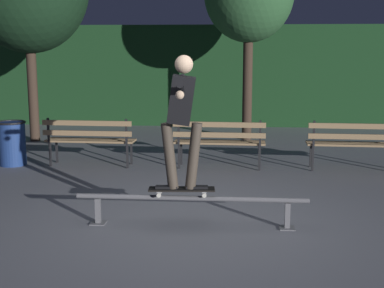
{
  "coord_description": "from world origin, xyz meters",
  "views": [
    {
      "loc": [
        0.5,
        -6.13,
        2.08
      ],
      "look_at": [
        -0.06,
        0.76,
        0.85
      ],
      "focal_mm": 50.08,
      "sensor_mm": 36.0,
      "label": 1
    }
  ],
  "objects_px": {
    "grind_rail": "(191,203)",
    "skateboarder": "(182,111)",
    "trash_can": "(12,143)",
    "park_bench_right_center": "(355,140)",
    "park_bench_left_center": "(219,139)",
    "park_bench_leftmost": "(89,137)",
    "skateboard": "(182,190)"
  },
  "relations": [
    {
      "from": "grind_rail",
      "to": "skateboarder",
      "type": "distance_m",
      "value": 1.1
    },
    {
      "from": "skateboarder",
      "to": "trash_can",
      "type": "distance_m",
      "value": 4.72
    },
    {
      "from": "grind_rail",
      "to": "park_bench_right_center",
      "type": "bearing_deg",
      "value": 50.82
    },
    {
      "from": "park_bench_right_center",
      "to": "trash_can",
      "type": "xyz_separation_m",
      "value": [
        -6.06,
        -0.0,
        -0.12
      ]
    },
    {
      "from": "skateboarder",
      "to": "park_bench_left_center",
      "type": "distance_m",
      "value": 3.26
    },
    {
      "from": "skateboarder",
      "to": "park_bench_right_center",
      "type": "distance_m",
      "value": 4.2
    },
    {
      "from": "grind_rail",
      "to": "skateboarder",
      "type": "relative_size",
      "value": 1.77
    },
    {
      "from": "park_bench_left_center",
      "to": "park_bench_right_center",
      "type": "xyz_separation_m",
      "value": [
        2.32,
        0.0,
        0.0
      ]
    },
    {
      "from": "skateboarder",
      "to": "park_bench_leftmost",
      "type": "distance_m",
      "value": 3.8
    },
    {
      "from": "skateboard",
      "to": "park_bench_leftmost",
      "type": "distance_m",
      "value": 3.7
    },
    {
      "from": "grind_rail",
      "to": "skateboarder",
      "type": "height_order",
      "value": "skateboarder"
    },
    {
      "from": "skateboarder",
      "to": "park_bench_leftmost",
      "type": "bearing_deg",
      "value": 122.23
    },
    {
      "from": "grind_rail",
      "to": "skateboard",
      "type": "height_order",
      "value": "skateboard"
    },
    {
      "from": "grind_rail",
      "to": "park_bench_right_center",
      "type": "xyz_separation_m",
      "value": [
        2.55,
        3.13,
        0.25
      ]
    },
    {
      "from": "skateboard",
      "to": "skateboarder",
      "type": "height_order",
      "value": "skateboarder"
    },
    {
      "from": "skateboard",
      "to": "park_bench_right_center",
      "type": "relative_size",
      "value": 0.49
    },
    {
      "from": "skateboard",
      "to": "trash_can",
      "type": "xyz_separation_m",
      "value": [
        -3.4,
        3.13,
        -0.03
      ]
    },
    {
      "from": "skateboard",
      "to": "park_bench_right_center",
      "type": "bearing_deg",
      "value": 49.59
    },
    {
      "from": "park_bench_right_center",
      "to": "park_bench_left_center",
      "type": "bearing_deg",
      "value": 180.0
    },
    {
      "from": "skateboarder",
      "to": "park_bench_left_center",
      "type": "height_order",
      "value": "skateboarder"
    },
    {
      "from": "park_bench_leftmost",
      "to": "park_bench_right_center",
      "type": "relative_size",
      "value": 1.0
    },
    {
      "from": "skateboarder",
      "to": "park_bench_right_center",
      "type": "xyz_separation_m",
      "value": [
        2.66,
        3.13,
        -0.84
      ]
    },
    {
      "from": "park_bench_leftmost",
      "to": "skateboarder",
      "type": "bearing_deg",
      "value": -57.77
    },
    {
      "from": "grind_rail",
      "to": "skateboard",
      "type": "relative_size",
      "value": 3.48
    },
    {
      "from": "skateboarder",
      "to": "grind_rail",
      "type": "bearing_deg",
      "value": -0.12
    },
    {
      "from": "skateboard",
      "to": "grind_rail",
      "type": "bearing_deg",
      "value": 0.0
    },
    {
      "from": "park_bench_leftmost",
      "to": "park_bench_right_center",
      "type": "height_order",
      "value": "same"
    },
    {
      "from": "grind_rail",
      "to": "park_bench_left_center",
      "type": "height_order",
      "value": "park_bench_left_center"
    },
    {
      "from": "trash_can",
      "to": "park_bench_leftmost",
      "type": "bearing_deg",
      "value": 0.02
    },
    {
      "from": "skateboard",
      "to": "park_bench_leftmost",
      "type": "height_order",
      "value": "park_bench_leftmost"
    },
    {
      "from": "skateboard",
      "to": "skateboarder",
      "type": "relative_size",
      "value": 0.51
    },
    {
      "from": "grind_rail",
      "to": "skateboard",
      "type": "distance_m",
      "value": 0.19
    }
  ]
}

